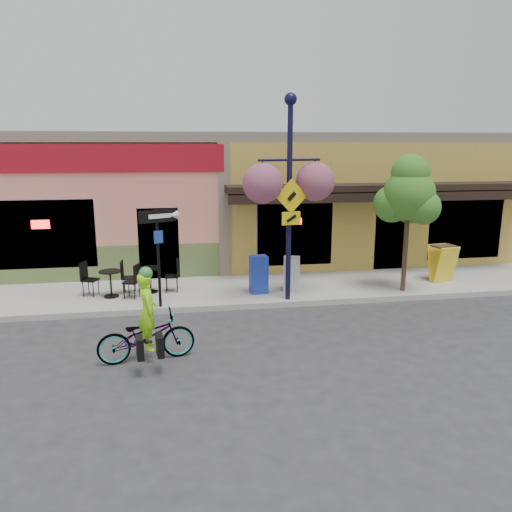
{
  "coord_description": "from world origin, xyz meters",
  "views": [
    {
      "loc": [
        -2.51,
        -11.56,
        4.16
      ],
      "look_at": [
        -0.52,
        0.5,
        1.4
      ],
      "focal_mm": 35.0,
      "sensor_mm": 36.0,
      "label": 1
    }
  ],
  "objects_px": {
    "bicycle": "(146,337)",
    "one_way_sign": "(158,259)",
    "newspaper_box_grey": "(292,274)",
    "newspaper_box_blue": "(259,274)",
    "cyclist_rider": "(148,323)",
    "building": "(240,194)",
    "street_tree": "(407,223)",
    "lamp_post": "(289,200)"
  },
  "relations": [
    {
      "from": "building",
      "to": "cyclist_rider",
      "type": "bearing_deg",
      "value": -107.6
    },
    {
      "from": "cyclist_rider",
      "to": "newspaper_box_blue",
      "type": "xyz_separation_m",
      "value": [
        2.8,
        3.67,
        -0.1
      ]
    },
    {
      "from": "cyclist_rider",
      "to": "newspaper_box_blue",
      "type": "bearing_deg",
      "value": -46.09
    },
    {
      "from": "lamp_post",
      "to": "cyclist_rider",
      "type": "bearing_deg",
      "value": -150.99
    },
    {
      "from": "building",
      "to": "lamp_post",
      "type": "relative_size",
      "value": 3.48
    },
    {
      "from": "lamp_post",
      "to": "newspaper_box_grey",
      "type": "height_order",
      "value": "lamp_post"
    },
    {
      "from": "newspaper_box_blue",
      "to": "building",
      "type": "bearing_deg",
      "value": 83.59
    },
    {
      "from": "building",
      "to": "bicycle",
      "type": "height_order",
      "value": "building"
    },
    {
      "from": "cyclist_rider",
      "to": "one_way_sign",
      "type": "relative_size",
      "value": 0.62
    },
    {
      "from": "newspaper_box_blue",
      "to": "newspaper_box_grey",
      "type": "height_order",
      "value": "newspaper_box_blue"
    },
    {
      "from": "building",
      "to": "bicycle",
      "type": "relative_size",
      "value": 9.7
    },
    {
      "from": "building",
      "to": "bicycle",
      "type": "xyz_separation_m",
      "value": [
        -3.13,
        -9.72,
        -1.76
      ]
    },
    {
      "from": "one_way_sign",
      "to": "newspaper_box_blue",
      "type": "bearing_deg",
      "value": -5.47
    },
    {
      "from": "cyclist_rider",
      "to": "one_way_sign",
      "type": "height_order",
      "value": "one_way_sign"
    },
    {
      "from": "building",
      "to": "newspaper_box_grey",
      "type": "xyz_separation_m",
      "value": [
        0.66,
        -5.98,
        -1.63
      ]
    },
    {
      "from": "bicycle",
      "to": "newspaper_box_blue",
      "type": "bearing_deg",
      "value": -46.58
    },
    {
      "from": "building",
      "to": "cyclist_rider",
      "type": "distance_m",
      "value": 10.3
    },
    {
      "from": "bicycle",
      "to": "cyclist_rider",
      "type": "distance_m",
      "value": 0.28
    },
    {
      "from": "newspaper_box_grey",
      "to": "street_tree",
      "type": "distance_m",
      "value": 3.42
    },
    {
      "from": "bicycle",
      "to": "one_way_sign",
      "type": "xyz_separation_m",
      "value": [
        0.2,
        2.87,
        0.88
      ]
    },
    {
      "from": "building",
      "to": "street_tree",
      "type": "height_order",
      "value": "building"
    },
    {
      "from": "newspaper_box_grey",
      "to": "lamp_post",
      "type": "bearing_deg",
      "value": -96.59
    },
    {
      "from": "bicycle",
      "to": "street_tree",
      "type": "bearing_deg",
      "value": -73.77
    },
    {
      "from": "one_way_sign",
      "to": "newspaper_box_grey",
      "type": "relative_size",
      "value": 2.6
    },
    {
      "from": "bicycle",
      "to": "newspaper_box_blue",
      "type": "xyz_separation_m",
      "value": [
        2.85,
        3.67,
        0.17
      ]
    },
    {
      "from": "lamp_post",
      "to": "newspaper_box_blue",
      "type": "distance_m",
      "value": 2.31
    },
    {
      "from": "lamp_post",
      "to": "newspaper_box_blue",
      "type": "relative_size",
      "value": 5.09
    },
    {
      "from": "street_tree",
      "to": "newspaper_box_blue",
      "type": "bearing_deg",
      "value": 173.23
    },
    {
      "from": "building",
      "to": "one_way_sign",
      "type": "relative_size",
      "value": 7.41
    },
    {
      "from": "cyclist_rider",
      "to": "newspaper_box_grey",
      "type": "xyz_separation_m",
      "value": [
        3.74,
        3.74,
        -0.14
      ]
    },
    {
      "from": "newspaper_box_blue",
      "to": "street_tree",
      "type": "relative_size",
      "value": 0.27
    },
    {
      "from": "street_tree",
      "to": "newspaper_box_grey",
      "type": "bearing_deg",
      "value": 169.9
    },
    {
      "from": "newspaper_box_grey",
      "to": "one_way_sign",
      "type": "bearing_deg",
      "value": -152.89
    },
    {
      "from": "lamp_post",
      "to": "one_way_sign",
      "type": "distance_m",
      "value": 3.59
    },
    {
      "from": "newspaper_box_grey",
      "to": "newspaper_box_blue",
      "type": "bearing_deg",
      "value": -162.23
    },
    {
      "from": "bicycle",
      "to": "cyclist_rider",
      "type": "xyz_separation_m",
      "value": [
        0.05,
        0.0,
        0.27
      ]
    },
    {
      "from": "one_way_sign",
      "to": "newspaper_box_grey",
      "type": "height_order",
      "value": "one_way_sign"
    },
    {
      "from": "building",
      "to": "cyclist_rider",
      "type": "xyz_separation_m",
      "value": [
        -3.08,
        -9.72,
        -1.48
      ]
    },
    {
      "from": "newspaper_box_blue",
      "to": "street_tree",
      "type": "bearing_deg",
      "value": -10.49
    },
    {
      "from": "bicycle",
      "to": "newspaper_box_blue",
      "type": "distance_m",
      "value": 4.65
    },
    {
      "from": "cyclist_rider",
      "to": "street_tree",
      "type": "height_order",
      "value": "street_tree"
    },
    {
      "from": "bicycle",
      "to": "lamp_post",
      "type": "bearing_deg",
      "value": -58.6
    }
  ]
}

